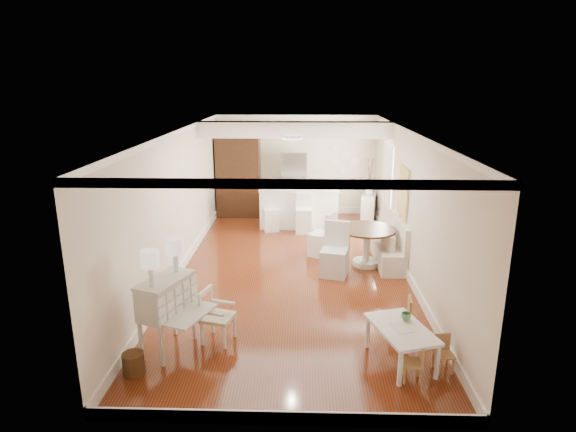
# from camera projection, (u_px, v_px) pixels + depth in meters

# --- Properties ---
(room) EXTENTS (9.00, 9.04, 2.82)m
(room) POSITION_uv_depth(u_px,v_px,m) (295.00, 172.00, 9.46)
(room) COLOR maroon
(room) RESTS_ON ground
(secretary_bureau) EXTENTS (1.11, 1.12, 1.09)m
(secretary_bureau) POSITION_uv_depth(u_px,v_px,m) (167.00, 314.00, 6.75)
(secretary_bureau) COLOR silver
(secretary_bureau) RESTS_ON ground
(gustavian_armchair) EXTENTS (0.57, 0.57, 0.80)m
(gustavian_armchair) POSITION_uv_depth(u_px,v_px,m) (218.00, 316.00, 7.01)
(gustavian_armchair) COLOR white
(gustavian_armchair) RESTS_ON ground
(wicker_basket) EXTENTS (0.37, 0.37, 0.29)m
(wicker_basket) POSITION_uv_depth(u_px,v_px,m) (134.00, 363.00, 6.29)
(wicker_basket) COLOR #4D3218
(wicker_basket) RESTS_ON ground
(kids_table) EXTENTS (0.92, 1.20, 0.53)m
(kids_table) POSITION_uv_depth(u_px,v_px,m) (400.00, 345.00, 6.50)
(kids_table) COLOR white
(kids_table) RESTS_ON ground
(kids_chair_a) EXTENTS (0.28, 0.28, 0.52)m
(kids_chair_a) POSITION_uv_depth(u_px,v_px,m) (412.00, 362.00, 6.12)
(kids_chair_a) COLOR tan
(kids_chair_a) RESTS_ON ground
(kids_chair_b) EXTENTS (0.33, 0.33, 0.61)m
(kids_chair_b) POSITION_uv_depth(u_px,v_px,m) (400.00, 316.00, 7.21)
(kids_chair_b) COLOR #A47E4A
(kids_chair_b) RESTS_ON ground
(kids_chair_c) EXTENTS (0.27, 0.27, 0.50)m
(kids_chair_c) POSITION_uv_depth(u_px,v_px,m) (444.00, 354.00, 6.32)
(kids_chair_c) COLOR tan
(kids_chair_c) RESTS_ON ground
(banquette) EXTENTS (0.52, 1.60, 0.98)m
(banquette) POSITION_uv_depth(u_px,v_px,m) (389.00, 242.00, 9.98)
(banquette) COLOR silver
(banquette) RESTS_ON ground
(dining_table) EXTENTS (1.46, 1.46, 0.80)m
(dining_table) POSITION_uv_depth(u_px,v_px,m) (366.00, 247.00, 9.93)
(dining_table) COLOR #462B16
(dining_table) RESTS_ON ground
(slip_chair_near) EXTENTS (0.62, 0.63, 1.06)m
(slip_chair_near) POSITION_uv_depth(u_px,v_px,m) (335.00, 250.00, 9.38)
(slip_chair_near) COLOR silver
(slip_chair_near) RESTS_ON ground
(slip_chair_far) EXTENTS (0.66, 0.65, 1.01)m
(slip_chair_far) POSITION_uv_depth(u_px,v_px,m) (322.00, 234.00, 10.46)
(slip_chair_far) COLOR silver
(slip_chair_far) RESTS_ON ground
(breakfast_counter) EXTENTS (2.05, 0.65, 1.03)m
(breakfast_counter) POSITION_uv_depth(u_px,v_px,m) (299.00, 208.00, 12.53)
(breakfast_counter) COLOR white
(breakfast_counter) RESTS_ON ground
(bar_stool_left) EXTENTS (0.42, 0.42, 0.93)m
(bar_stool_left) POSITION_uv_depth(u_px,v_px,m) (271.00, 213.00, 12.23)
(bar_stool_left) COLOR white
(bar_stool_left) RESTS_ON ground
(bar_stool_right) EXTENTS (0.40, 0.40, 0.99)m
(bar_stool_right) POSITION_uv_depth(u_px,v_px,m) (304.00, 214.00, 12.04)
(bar_stool_right) COLOR white
(bar_stool_right) RESTS_ON ground
(pantry_cabinet) EXTENTS (1.20, 0.60, 2.30)m
(pantry_cabinet) POSITION_uv_depth(u_px,v_px,m) (239.00, 176.00, 13.45)
(pantry_cabinet) COLOR #381E11
(pantry_cabinet) RESTS_ON ground
(fridge) EXTENTS (0.75, 0.65, 1.80)m
(fridge) POSITION_uv_depth(u_px,v_px,m) (306.00, 185.00, 13.43)
(fridge) COLOR silver
(fridge) RESTS_ON ground
(sideboard) EXTENTS (0.50, 0.83, 0.74)m
(sideboard) POSITION_uv_depth(u_px,v_px,m) (369.00, 208.00, 13.12)
(sideboard) COLOR silver
(sideboard) RESTS_ON ground
(pencil_cup) EXTENTS (0.17, 0.17, 0.10)m
(pencil_cup) POSITION_uv_depth(u_px,v_px,m) (406.00, 316.00, 6.63)
(pencil_cup) COLOR #56945C
(pencil_cup) RESTS_ON kids_table
(branch_vase) EXTENTS (0.23, 0.23, 0.22)m
(branch_vase) POSITION_uv_depth(u_px,v_px,m) (369.00, 191.00, 12.96)
(branch_vase) COLOR white
(branch_vase) RESTS_ON sideboard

